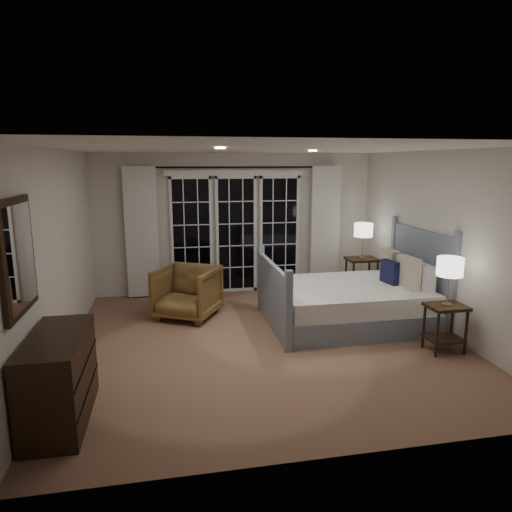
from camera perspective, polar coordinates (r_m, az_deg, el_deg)
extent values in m
plane|color=brown|center=(6.18, 1.07, -10.55)|extent=(5.00, 5.00, 0.00)
plane|color=white|center=(5.72, 1.17, 13.30)|extent=(5.00, 5.00, 0.00)
cube|color=silver|center=(5.84, -23.61, -0.04)|extent=(0.02, 5.00, 2.50)
cube|color=silver|center=(6.80, 22.20, 1.59)|extent=(0.02, 5.00, 2.50)
cube|color=silver|center=(8.25, -2.54, 4.08)|extent=(5.00, 0.02, 2.50)
cube|color=silver|center=(3.49, 9.83, -6.62)|extent=(5.00, 0.02, 2.50)
cube|color=black|center=(8.17, -8.05, 2.49)|extent=(0.66, 0.02, 2.02)
cube|color=black|center=(8.25, -2.50, 2.68)|extent=(0.66, 0.02, 2.02)
cube|color=black|center=(8.41, 2.91, 2.84)|extent=(0.66, 0.02, 2.02)
cube|color=white|center=(8.14, -2.55, 10.33)|extent=(2.50, 0.04, 0.10)
cylinder|color=black|center=(8.08, -2.50, 11.03)|extent=(3.50, 0.03, 0.03)
cube|color=silver|center=(8.07, -14.08, 2.86)|extent=(0.55, 0.10, 2.25)
cube|color=silver|center=(8.55, 8.61, 3.55)|extent=(0.55, 0.10, 2.25)
cylinder|color=white|center=(6.51, 7.10, 12.93)|extent=(0.12, 0.12, 0.01)
cylinder|color=white|center=(5.23, -4.49, 13.31)|extent=(0.12, 0.12, 0.01)
cube|color=gray|center=(6.91, 11.37, -6.95)|extent=(2.15, 1.68, 0.31)
cube|color=white|center=(6.83, 11.47, -4.66)|extent=(2.09, 1.62, 0.26)
cube|color=gray|center=(7.27, 19.84, -2.21)|extent=(0.06, 1.68, 1.36)
cube|color=gray|center=(6.48, 2.13, -5.07)|extent=(0.06, 1.68, 0.94)
cube|color=white|center=(6.89, 19.80, -2.31)|extent=(0.14, 0.60, 0.36)
cube|color=white|center=(7.43, 17.30, -1.16)|extent=(0.14, 0.60, 0.36)
cube|color=beige|center=(6.83, 18.50, -1.94)|extent=(0.16, 0.46, 0.45)
cube|color=beige|center=(7.31, 16.36, -0.95)|extent=(0.16, 0.46, 0.45)
cube|color=#141637|center=(7.01, 16.36, -1.92)|extent=(0.15, 0.35, 0.34)
cube|color=#301E10|center=(6.14, 22.72, -5.86)|extent=(0.46, 0.37, 0.04)
cube|color=#301E10|center=(6.27, 22.41, -9.50)|extent=(0.43, 0.33, 0.03)
cylinder|color=#301E10|center=(6.01, 21.71, -9.13)|extent=(0.04, 0.04, 0.57)
cylinder|color=#301E10|center=(6.22, 24.77, -8.68)|extent=(0.04, 0.04, 0.57)
cylinder|color=#301E10|center=(6.24, 20.24, -8.24)|extent=(0.04, 0.04, 0.57)
cylinder|color=#301E10|center=(6.45, 23.23, -7.84)|extent=(0.04, 0.04, 0.57)
cube|color=#301E10|center=(8.22, 13.12, -0.39)|extent=(0.53, 0.42, 0.04)
cube|color=#301E10|center=(8.33, 12.97, -3.58)|extent=(0.48, 0.38, 0.03)
cylinder|color=#301E10|center=(8.06, 12.06, -3.05)|extent=(0.04, 0.04, 0.65)
cylinder|color=#301E10|center=(8.24, 14.90, -2.86)|extent=(0.04, 0.04, 0.65)
cylinder|color=#301E10|center=(8.36, 11.16, -2.48)|extent=(0.04, 0.04, 0.65)
cylinder|color=#301E10|center=(8.53, 13.92, -2.31)|extent=(0.04, 0.04, 0.65)
cylinder|color=tan|center=(6.13, 22.74, -5.59)|extent=(0.12, 0.12, 0.02)
cylinder|color=tan|center=(6.08, 22.88, -3.91)|extent=(0.02, 0.02, 0.35)
cylinder|color=white|center=(6.01, 23.09, -1.23)|extent=(0.31, 0.31, 0.23)
cylinder|color=tan|center=(8.21, 13.13, -0.19)|extent=(0.12, 0.12, 0.02)
cylinder|color=tan|center=(8.18, 13.19, 1.13)|extent=(0.02, 0.02, 0.36)
cylinder|color=white|center=(8.13, 13.29, 3.19)|extent=(0.32, 0.32, 0.23)
imported|color=brown|center=(7.03, -8.59, -4.51)|extent=(1.15, 1.16, 0.79)
cube|color=#301E10|center=(4.64, -23.39, -13.87)|extent=(0.48, 1.16, 0.82)
cube|color=black|center=(4.65, -20.18, -15.45)|extent=(0.01, 1.14, 0.01)
cube|color=black|center=(4.54, -20.42, -12.41)|extent=(0.01, 1.14, 0.01)
cube|color=#301E10|center=(4.36, -27.67, -0.07)|extent=(0.04, 0.85, 1.00)
cube|color=white|center=(4.35, -27.35, -0.05)|extent=(0.01, 0.73, 0.88)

